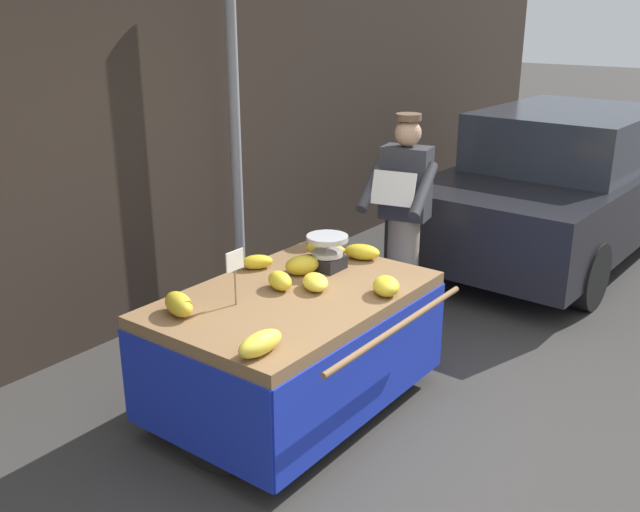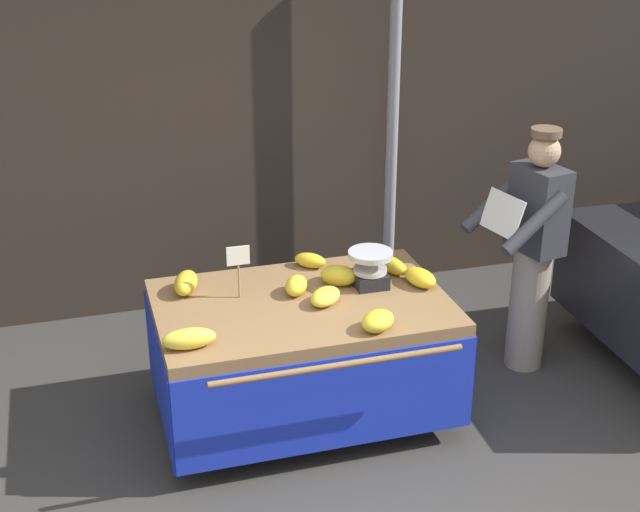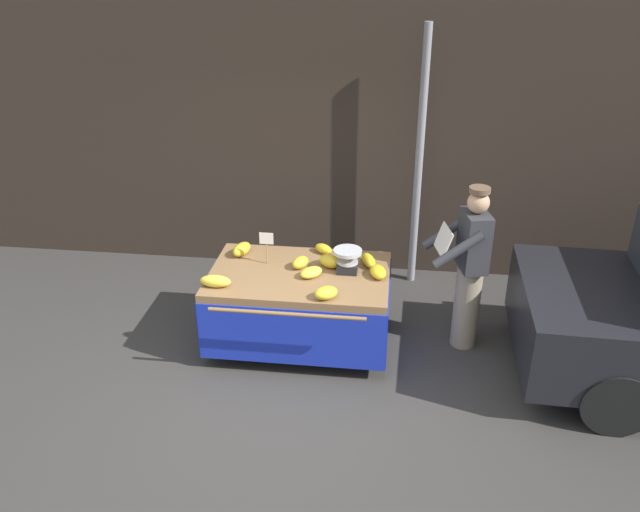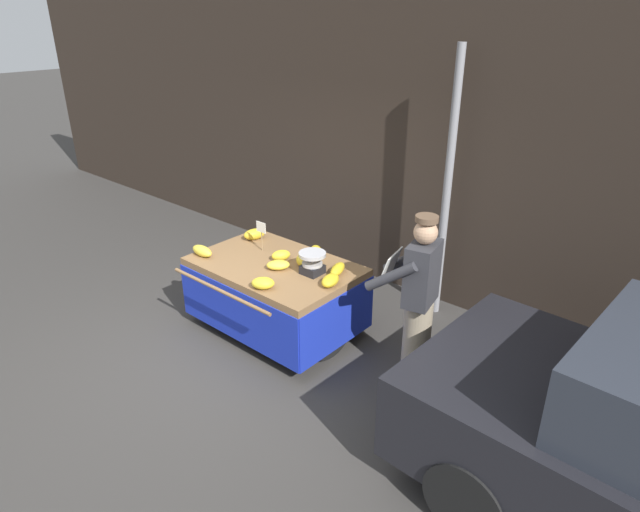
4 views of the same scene
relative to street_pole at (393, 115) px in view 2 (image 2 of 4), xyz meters
The scene contains 15 objects.
back_wall 1.33m from the street_pole, 162.90° to the left, with size 16.00×0.24×3.56m, color #332821.
street_pole is the anchor object (origin of this frame).
banana_cart 2.11m from the street_pole, 126.57° to the right, with size 1.79×1.36×0.82m.
weighing_scale 1.70m from the street_pole, 114.97° to the right, with size 0.28×0.28×0.24m.
price_sign 2.08m from the street_pole, 137.14° to the right, with size 0.14×0.01×0.34m.
banana_bunch_0 2.26m from the street_pole, 112.29° to the right, with size 0.16×0.22×0.11m, color yellow.
banana_bunch_1 2.26m from the street_pole, 145.78° to the right, with size 0.14×0.26×0.13m, color gold.
banana_bunch_2 2.01m from the street_pole, 122.22° to the right, with size 0.16×0.24×0.10m, color yellow.
banana_bunch_3 1.51m from the street_pole, 110.21° to the right, with size 0.12×0.29×0.10m, color gold.
banana_bunch_4 1.94m from the street_pole, 128.70° to the right, with size 0.13×0.21×0.11m, color yellow.
banana_bunch_5 1.57m from the street_pole, 131.81° to the right, with size 0.12×0.22×0.10m, color gold.
banana_bunch_6 1.70m from the street_pole, 103.63° to the right, with size 0.15×0.25×0.11m, color gold.
banana_bunch_7 2.76m from the street_pole, 134.45° to the right, with size 0.13×0.30×0.12m, color yellow.
banana_bunch_8 1.74m from the street_pole, 121.88° to the right, with size 0.15×0.23×0.13m, color gold.
vendor_person 1.57m from the street_pole, 69.13° to the right, with size 0.65×0.60×1.71m.
Camera 2 is at (-1.14, -3.68, 3.23)m, focal length 50.01 mm.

